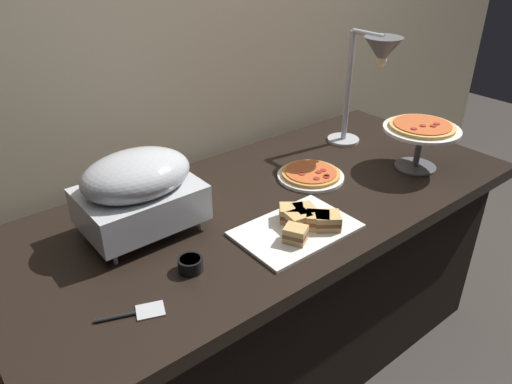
# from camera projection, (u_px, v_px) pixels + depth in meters

# --- Properties ---
(ground_plane) EXTENTS (8.00, 8.00, 0.00)m
(ground_plane) POSITION_uv_depth(u_px,v_px,m) (268.00, 352.00, 2.09)
(ground_plane) COLOR #38332D
(back_wall) EXTENTS (4.40, 0.04, 2.40)m
(back_wall) POSITION_uv_depth(u_px,v_px,m) (187.00, 47.00, 1.85)
(back_wall) COLOR #C6B593
(back_wall) RESTS_ON ground_plane
(buffet_table) EXTENTS (1.90, 0.84, 0.76)m
(buffet_table) POSITION_uv_depth(u_px,v_px,m) (269.00, 282.00, 1.91)
(buffet_table) COLOR black
(buffet_table) RESTS_ON ground_plane
(chafing_dish) EXTENTS (0.36, 0.26, 0.27)m
(chafing_dish) POSITION_uv_depth(u_px,v_px,m) (138.00, 189.00, 1.48)
(chafing_dish) COLOR #B7BABF
(chafing_dish) RESTS_ON buffet_table
(heat_lamp) EXTENTS (0.15, 0.30, 0.49)m
(heat_lamp) POSITION_uv_depth(u_px,v_px,m) (375.00, 62.00, 1.91)
(heat_lamp) COLOR #B7BABF
(heat_lamp) RESTS_ON buffet_table
(pizza_plate_front) EXTENTS (0.25, 0.25, 0.03)m
(pizza_plate_front) POSITION_uv_depth(u_px,v_px,m) (311.00, 175.00, 1.86)
(pizza_plate_front) COLOR white
(pizza_plate_front) RESTS_ON buffet_table
(pizza_plate_center) EXTENTS (0.29, 0.29, 0.19)m
(pizza_plate_center) POSITION_uv_depth(u_px,v_px,m) (421.00, 132.00, 1.87)
(pizza_plate_center) COLOR #595B60
(pizza_plate_center) RESTS_ON buffet_table
(sandwich_platter) EXTENTS (0.38, 0.25, 0.06)m
(sandwich_platter) POSITION_uv_depth(u_px,v_px,m) (302.00, 224.00, 1.54)
(sandwich_platter) COLOR white
(sandwich_platter) RESTS_ON buffet_table
(sauce_cup_near) EXTENTS (0.07, 0.07, 0.04)m
(sauce_cup_near) POSITION_uv_depth(u_px,v_px,m) (190.00, 264.00, 1.36)
(sauce_cup_near) COLOR black
(sauce_cup_near) RESTS_ON buffet_table
(serving_spatula) EXTENTS (0.17, 0.09, 0.01)m
(serving_spatula) POSITION_uv_depth(u_px,v_px,m) (134.00, 314.00, 1.22)
(serving_spatula) COLOR #B7BABF
(serving_spatula) RESTS_ON buffet_table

